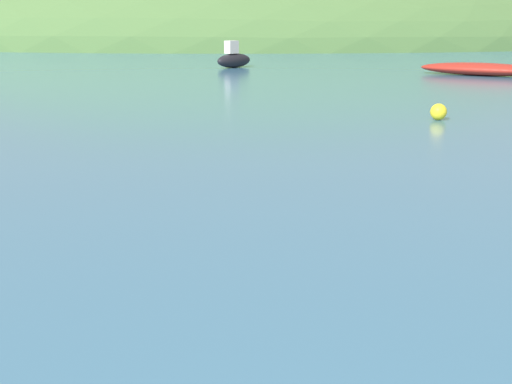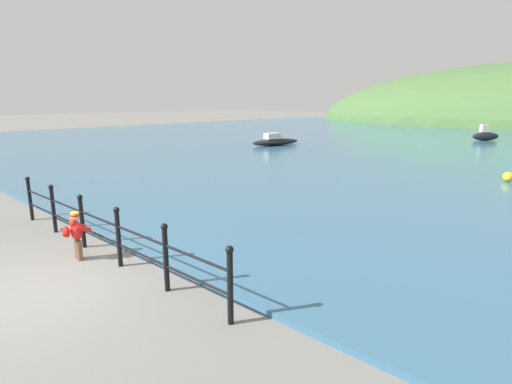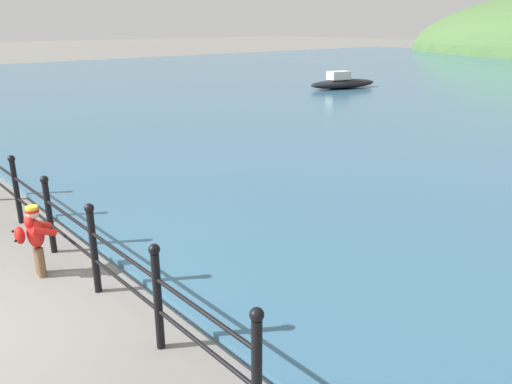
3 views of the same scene
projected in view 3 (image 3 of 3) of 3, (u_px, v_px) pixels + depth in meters
name	position (u px, v px, depth m)	size (l,w,h in m)	color
iron_railing	(69.00, 228.00, 6.79)	(7.90, 0.12, 1.21)	black
child_in_coat	(34.00, 235.00, 6.66)	(0.40, 0.55, 1.00)	brown
boat_white_sailboat	(342.00, 83.00, 25.75)	(2.05, 4.08, 0.88)	black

